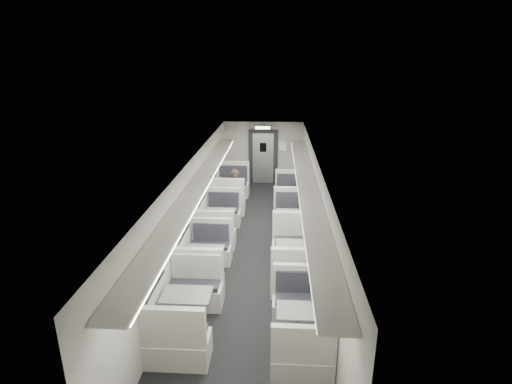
# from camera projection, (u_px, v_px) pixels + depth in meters

# --- Properties ---
(room) EXTENTS (3.24, 12.24, 2.64)m
(room) POSITION_uv_depth(u_px,v_px,m) (253.00, 209.00, 9.72)
(room) COLOR black
(room) RESTS_ON ground
(booth_left_a) EXTENTS (1.12, 2.27, 1.21)m
(booth_left_a) POSITION_uv_depth(u_px,v_px,m) (230.00, 192.00, 13.37)
(booth_left_a) COLOR #A9A79F
(booth_left_a) RESTS_ON room
(booth_left_b) EXTENTS (1.00, 2.03, 1.09)m
(booth_left_b) POSITION_uv_depth(u_px,v_px,m) (220.00, 223.00, 11.04)
(booth_left_b) COLOR #A9A79F
(booth_left_b) RESTS_ON room
(booth_left_c) EXTENTS (0.98, 1.99, 1.06)m
(booth_left_c) POSITION_uv_depth(u_px,v_px,m) (205.00, 263.00, 8.90)
(booth_left_c) COLOR #A9A79F
(booth_left_c) RESTS_ON room
(booth_left_d) EXTENTS (1.05, 2.14, 1.14)m
(booth_left_d) POSITION_uv_depth(u_px,v_px,m) (188.00, 311.00, 7.16)
(booth_left_d) COLOR #A9A79F
(booth_left_d) RESTS_ON room
(booth_right_a) EXTENTS (1.01, 2.04, 1.09)m
(booth_right_a) POSITION_uv_depth(u_px,v_px,m) (290.00, 199.00, 12.84)
(booth_right_a) COLOR #A9A79F
(booth_right_a) RESTS_ON room
(booth_right_b) EXTENTS (1.06, 2.15, 1.15)m
(booth_right_b) POSITION_uv_depth(u_px,v_px,m) (292.00, 225.00, 10.84)
(booth_right_b) COLOR #A9A79F
(booth_right_b) RESTS_ON room
(booth_right_c) EXTENTS (1.06, 2.15, 1.15)m
(booth_right_c) POSITION_uv_depth(u_px,v_px,m) (295.00, 259.00, 9.01)
(booth_right_c) COLOR #A9A79F
(booth_right_c) RESTS_ON room
(booth_right_d) EXTENTS (0.97, 1.96, 1.05)m
(booth_right_d) POSITION_uv_depth(u_px,v_px,m) (300.00, 327.00, 6.81)
(booth_right_d) COLOR #A9A79F
(booth_right_d) RESTS_ON room
(passenger) EXTENTS (0.55, 0.38, 1.46)m
(passenger) POSITION_uv_depth(u_px,v_px,m) (235.00, 192.00, 12.36)
(passenger) COLOR black
(passenger) RESTS_ON room
(window_a) EXTENTS (0.02, 1.18, 0.84)m
(window_a) POSITION_uv_depth(u_px,v_px,m) (214.00, 166.00, 12.96)
(window_a) COLOR black
(window_a) RESTS_ON room
(window_b) EXTENTS (0.02, 1.18, 0.84)m
(window_b) POSITION_uv_depth(u_px,v_px,m) (202.00, 187.00, 10.88)
(window_b) COLOR black
(window_b) RESTS_ON room
(window_c) EXTENTS (0.02, 1.18, 0.84)m
(window_c) POSITION_uv_depth(u_px,v_px,m) (183.00, 218.00, 8.80)
(window_c) COLOR black
(window_c) RESTS_ON room
(window_d) EXTENTS (0.02, 1.18, 0.84)m
(window_d) POSITION_uv_depth(u_px,v_px,m) (154.00, 268.00, 6.72)
(window_d) COLOR black
(window_d) RESTS_ON room
(luggage_rack_left) EXTENTS (0.46, 10.40, 0.09)m
(luggage_rack_left) POSITION_uv_depth(u_px,v_px,m) (199.00, 184.00, 9.27)
(luggage_rack_left) COLOR #A9A79F
(luggage_rack_left) RESTS_ON room
(luggage_rack_right) EXTENTS (0.46, 10.40, 0.09)m
(luggage_rack_right) POSITION_uv_depth(u_px,v_px,m) (307.00, 186.00, 9.14)
(luggage_rack_right) COLOR #A9A79F
(luggage_rack_right) RESTS_ON room
(vestibule_door) EXTENTS (1.10, 0.13, 2.10)m
(vestibule_door) POSITION_uv_depth(u_px,v_px,m) (263.00, 157.00, 15.38)
(vestibule_door) COLOR black
(vestibule_door) RESTS_ON room
(exit_sign) EXTENTS (0.62, 0.12, 0.16)m
(exit_sign) POSITION_uv_depth(u_px,v_px,m) (263.00, 127.00, 14.52)
(exit_sign) COLOR black
(exit_sign) RESTS_ON room
(wall_notice) EXTENTS (0.32, 0.02, 0.40)m
(wall_notice) POSITION_uv_depth(u_px,v_px,m) (283.00, 146.00, 15.18)
(wall_notice) COLOR white
(wall_notice) RESTS_ON room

